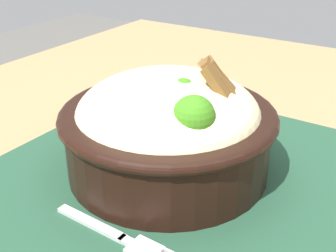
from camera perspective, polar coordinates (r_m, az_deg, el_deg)
name	(u,v)px	position (r m, az deg, el deg)	size (l,w,h in m)	color
table	(156,231)	(0.50, -1.53, -13.52)	(1.15, 0.86, 0.71)	#99754C
placemat	(158,184)	(0.44, -1.30, -7.61)	(0.44, 0.35, 0.00)	#1E422D
bowl	(169,126)	(0.44, 0.07, 0.03)	(0.22, 0.22, 0.12)	black
fork	(121,238)	(0.37, -6.13, -14.37)	(0.02, 0.14, 0.00)	#B7B7B7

